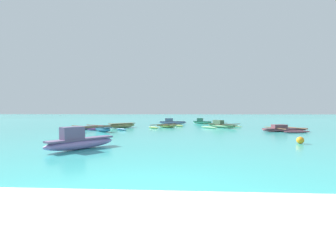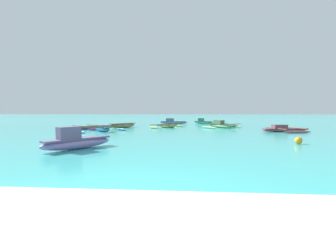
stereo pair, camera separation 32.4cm
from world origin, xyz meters
name	(u,v)px [view 1 (the left image)]	position (x,y,z in m)	size (l,w,h in m)	color
ground_plane	(124,219)	(0.00, 0.00, 0.00)	(240.00, 240.00, 0.00)	#38ADA8
moored_boat_0	(167,126)	(-0.54, 20.04, 0.16)	(3.67, 3.94, 0.35)	#95AB4D
moored_boat_1	(221,125)	(5.12, 20.25, 0.26)	(4.42, 4.09, 0.78)	#6EA26F
moored_boat_2	(88,127)	(-7.91, 17.42, 0.17)	(3.84, 3.54, 0.36)	#8E4A92
moored_boat_3	(284,129)	(9.67, 16.09, 0.20)	(4.24, 3.48, 0.59)	#9F5262
moored_boat_4	(103,129)	(-5.63, 14.95, 0.23)	(3.83, 3.94, 0.49)	teal
moored_boat_5	(202,122)	(3.78, 27.33, 0.27)	(2.60, 1.65, 0.77)	#48AA82
moored_boat_6	(122,125)	(-5.13, 19.35, 0.27)	(2.59, 2.81, 0.49)	tan
moored_boat_7	(80,141)	(-3.65, 6.40, 0.36)	(2.43, 3.02, 1.04)	#9E79BD
moored_boat_8	(172,122)	(-0.29, 26.86, 0.27)	(3.75, 0.60, 0.76)	#818ABB
mooring_buoy_0	(300,140)	(7.22, 8.74, 0.19)	(0.38, 0.38, 0.38)	orange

